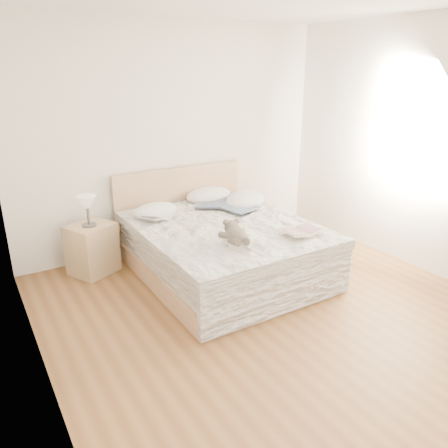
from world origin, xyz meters
The scene contains 15 objects.
floor centered at (0.00, 0.00, 0.00)m, with size 4.00×4.50×0.00m, color brown.
wall_back centered at (0.00, 2.25, 1.35)m, with size 4.00×0.02×2.70m, color white.
wall_left centered at (-2.00, 0.00, 1.35)m, with size 0.02×4.50×2.70m, color white.
wall_right centered at (2.00, 0.00, 1.35)m, with size 0.02×4.50×2.70m, color white.
window centered at (1.99, 0.30, 1.45)m, with size 0.02×1.30×1.10m, color white.
bed centered at (0.00, 1.19, 0.31)m, with size 1.72×2.14×1.00m.
nightstand centered at (-1.21, 1.93, 0.28)m, with size 0.45×0.40×0.56m, color tan.
table_lamp centered at (-1.22, 1.90, 0.80)m, with size 0.27×0.27×0.33m.
pillow_left centered at (-0.50, 1.78, 0.64)m, with size 0.53×0.37×0.16m, color white.
pillow_middle centered at (0.32, 2.01, 0.64)m, with size 0.63×0.44×0.19m, color white.
pillow_right centered at (0.61, 1.60, 0.64)m, with size 0.63×0.44×0.19m, color silver.
blouse centered at (0.38, 1.49, 0.63)m, with size 0.56×0.59×0.02m, color #3C4D69, non-canonical shape.
photo_book centered at (-0.57, 1.58, 0.63)m, with size 0.31×0.21×0.02m, color white.
childrens_book centered at (0.48, 0.44, 0.63)m, with size 0.39×0.27×0.03m, color beige.
teddy_bear centered at (-0.23, 0.53, 0.65)m, with size 0.24×0.34×0.18m, color #60564A, non-canonical shape.
Camera 1 is at (-2.28, -2.61, 2.18)m, focal length 35.00 mm.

